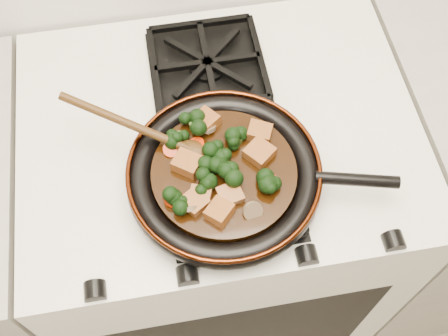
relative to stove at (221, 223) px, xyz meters
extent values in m
cube|color=white|center=(0.00, 0.00, 0.00)|extent=(0.76, 0.60, 0.90)
cylinder|color=black|center=(-0.01, -0.13, 0.48)|extent=(0.31, 0.31, 0.01)
torus|color=black|center=(-0.01, -0.13, 0.49)|extent=(0.34, 0.34, 0.04)
torus|color=#401809|center=(-0.01, -0.13, 0.51)|extent=(0.33, 0.33, 0.01)
cylinder|color=black|center=(0.20, -0.18, 0.51)|extent=(0.14, 0.06, 0.02)
cylinder|color=black|center=(-0.01, -0.13, 0.50)|extent=(0.25, 0.25, 0.02)
cube|color=brown|center=(0.05, -0.11, 0.52)|extent=(0.06, 0.06, 0.02)
cube|color=brown|center=(-0.06, -0.17, 0.52)|extent=(0.04, 0.04, 0.02)
cube|color=brown|center=(-0.01, -0.18, 0.52)|extent=(0.05, 0.04, 0.02)
cube|color=brown|center=(-0.07, -0.18, 0.52)|extent=(0.05, 0.05, 0.02)
cube|color=brown|center=(-0.07, -0.11, 0.52)|extent=(0.06, 0.06, 0.03)
cube|color=brown|center=(-0.03, -0.20, 0.52)|extent=(0.05, 0.06, 0.03)
cube|color=brown|center=(0.06, -0.07, 0.52)|extent=(0.05, 0.05, 0.03)
cube|color=brown|center=(-0.03, -0.03, 0.52)|extent=(0.05, 0.05, 0.03)
cylinder|color=#BA2605|center=(-0.10, -0.17, 0.51)|extent=(0.03, 0.03, 0.02)
cylinder|color=#BA2605|center=(0.06, -0.17, 0.51)|extent=(0.03, 0.03, 0.01)
cylinder|color=#BA2605|center=(-0.05, -0.09, 0.51)|extent=(0.03, 0.03, 0.02)
cylinder|color=#BA2605|center=(-0.10, -0.07, 0.51)|extent=(0.03, 0.03, 0.02)
cylinder|color=#BA2605|center=(-0.05, -0.07, 0.51)|extent=(0.03, 0.03, 0.01)
cylinder|color=brown|center=(-0.03, -0.04, 0.52)|extent=(0.04, 0.04, 0.02)
cylinder|color=brown|center=(0.02, -0.21, 0.52)|extent=(0.04, 0.03, 0.03)
cylinder|color=brown|center=(-0.08, -0.19, 0.52)|extent=(0.04, 0.03, 0.03)
ellipsoid|color=#3F260D|center=(-0.06, -0.08, 0.51)|extent=(0.07, 0.06, 0.02)
cylinder|color=#3F260D|center=(-0.16, -0.03, 0.55)|extent=(0.02, 0.02, 0.24)
camera|label=1|loc=(-0.09, -0.58, 1.34)|focal=45.00mm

